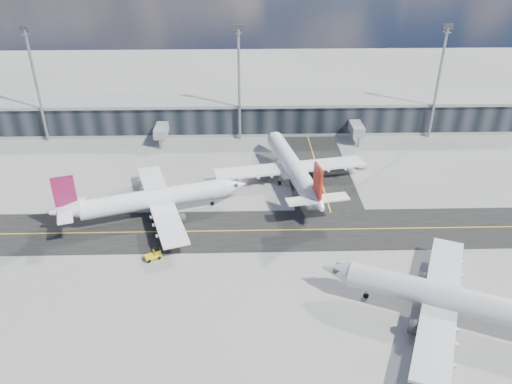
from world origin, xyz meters
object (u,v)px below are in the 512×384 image
baggage_tug (154,255)px  service_van (360,162)px  airliner_af (152,199)px  airliner_near (453,299)px  airliner_redtail (293,167)px

baggage_tug → service_van: 55.62m
airliner_af → baggage_tug: airliner_af is taller
baggage_tug → airliner_near: bearing=41.5°
airliner_af → baggage_tug: 14.59m
airliner_near → service_van: size_ratio=6.68×
airliner_af → airliner_near: (47.01, -29.90, 0.08)m
airliner_redtail → airliner_near: airliner_redtail is taller
baggage_tug → service_van: (42.69, 35.65, -0.09)m
airliner_near → baggage_tug: airliner_near is taller
airliner_near → service_van: (-2.11, 51.41, -2.98)m
airliner_redtail → baggage_tug: (-25.96, -27.13, -3.02)m
airliner_near → airliner_redtail: bearing=47.9°
airliner_af → service_van: (44.90, 21.51, -2.90)m
airliner_af → baggage_tug: (2.21, -14.15, -2.81)m
airliner_af → airliner_redtail: (28.17, 12.99, 0.21)m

